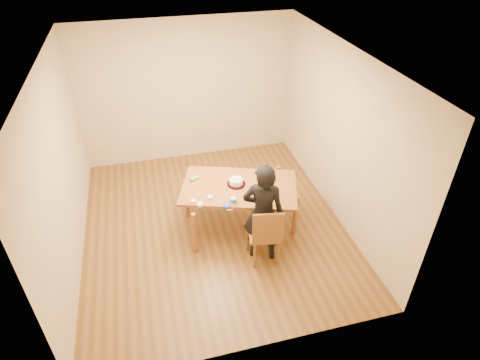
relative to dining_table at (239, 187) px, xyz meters
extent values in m
cube|color=brown|center=(-0.40, 0.10, -0.73)|extent=(4.00, 4.50, 0.00)
cube|color=silver|center=(-0.40, 0.10, 1.97)|extent=(4.00, 4.50, 0.00)
cube|color=tan|center=(-0.40, 2.35, 0.62)|extent=(4.00, 0.00, 2.70)
cube|color=tan|center=(-2.40, 0.10, 0.62)|extent=(0.00, 4.50, 2.70)
cube|color=tan|center=(1.60, 0.10, 0.62)|extent=(0.00, 4.50, 2.70)
cube|color=brown|center=(0.00, 0.00, 0.00)|extent=(1.94, 1.51, 0.04)
cube|color=brown|center=(0.15, -0.78, -0.28)|extent=(0.48, 0.48, 0.04)
cylinder|color=#B40C2B|center=(-0.03, 0.06, 0.03)|extent=(0.28, 0.28, 0.02)
cylinder|color=white|center=(-0.03, 0.06, 0.08)|extent=(0.21, 0.21, 0.07)
ellipsoid|color=white|center=(-0.03, 0.06, 0.12)|extent=(0.20, 0.20, 0.03)
cylinder|color=white|center=(-0.18, -0.35, 0.06)|extent=(0.08, 0.08, 0.08)
cylinder|color=#1A3AAE|center=(-0.29, -0.41, 0.03)|extent=(0.10, 0.10, 0.01)
ellipsoid|color=white|center=(-0.29, -0.41, 0.04)|extent=(0.04, 0.04, 0.02)
cylinder|color=white|center=(-0.65, -0.32, 0.04)|extent=(0.09, 0.09, 0.04)
cylinder|color=white|center=(-0.48, -0.19, 0.04)|extent=(0.08, 0.08, 0.04)
cylinder|color=white|center=(-0.73, -0.21, 0.04)|extent=(0.07, 0.07, 0.04)
cube|color=#D7326D|center=(-0.62, 0.34, 0.03)|extent=(0.14, 0.11, 0.02)
cube|color=green|center=(-0.62, 0.35, 0.05)|extent=(0.16, 0.13, 0.02)
cube|color=black|center=(-0.38, -0.50, 0.02)|extent=(0.14, 0.02, 0.01)
imported|color=black|center=(0.15, -0.73, 0.05)|extent=(0.66, 0.56, 1.55)
camera|label=1|loc=(-1.21, -4.74, 3.53)|focal=30.00mm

